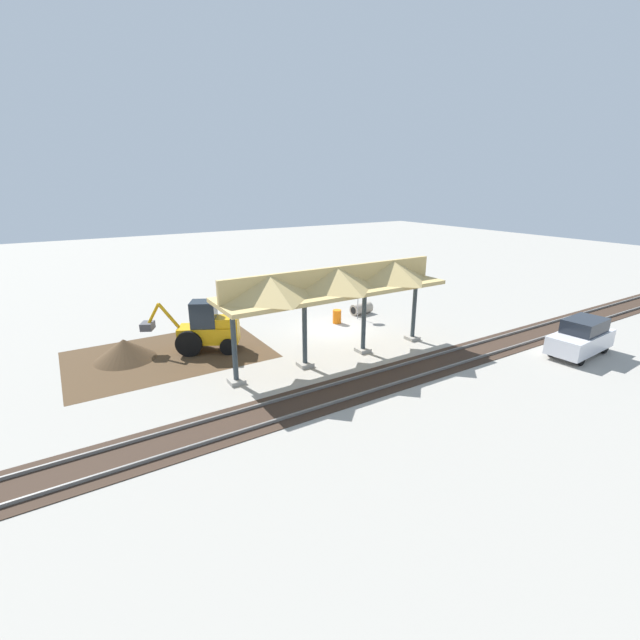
% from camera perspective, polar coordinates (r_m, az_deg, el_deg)
% --- Properties ---
extents(ground_plane, '(120.00, 120.00, 0.00)m').
position_cam_1_polar(ground_plane, '(27.13, 1.86, -1.21)').
color(ground_plane, '#9E998E').
extents(dirt_work_zone, '(10.17, 7.00, 0.01)m').
position_cam_1_polar(dirt_work_zone, '(24.51, -19.45, -4.37)').
color(dirt_work_zone, '#4C3823').
rests_on(dirt_work_zone, ground).
extents(platform_canopy, '(12.18, 3.20, 4.90)m').
position_cam_1_polar(platform_canopy, '(21.37, 2.15, 5.18)').
color(platform_canopy, '#9E998E').
rests_on(platform_canopy, ground).
extents(rail_tracks, '(60.00, 2.58, 0.15)m').
position_cam_1_polar(rail_tracks, '(21.82, 12.72, -6.44)').
color(rail_tracks, slate).
rests_on(rail_tracks, ground).
extents(stop_sign, '(0.76, 0.08, 2.49)m').
position_cam_1_polar(stop_sign, '(28.80, 5.10, 3.59)').
color(stop_sign, gray).
rests_on(stop_sign, ground).
extents(backhoe, '(5.04, 3.43, 2.82)m').
position_cam_1_polar(backhoe, '(24.05, -14.95, -1.15)').
color(backhoe, orange).
rests_on(backhoe, ground).
extents(dirt_mound, '(6.22, 6.22, 2.21)m').
position_cam_1_polar(dirt_mound, '(24.77, -24.46, -4.77)').
color(dirt_mound, '#4C3823').
rests_on(dirt_mound, ground).
extents(concrete_pipe, '(1.63, 0.95, 0.78)m').
position_cam_1_polar(concrete_pipe, '(30.28, 5.54, 1.52)').
color(concrete_pipe, '#9E9384').
rests_on(concrete_pipe, ground).
extents(distant_parked_car, '(4.32, 2.05, 1.98)m').
position_cam_1_polar(distant_parked_car, '(26.74, 31.48, -1.97)').
color(distant_parked_car, silver).
rests_on(distant_parked_car, ground).
extents(traffic_barrel, '(0.56, 0.56, 0.90)m').
position_cam_1_polar(traffic_barrel, '(28.16, 2.27, 0.46)').
color(traffic_barrel, orange).
rests_on(traffic_barrel, ground).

